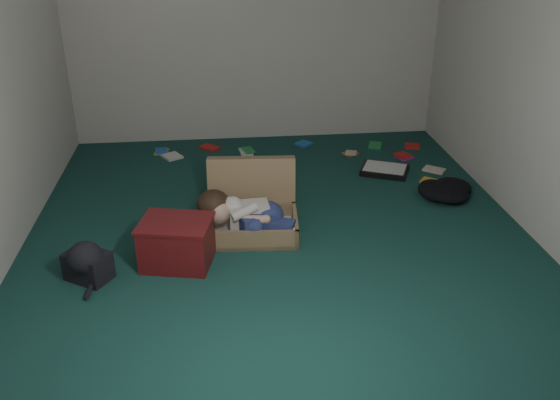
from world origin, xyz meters
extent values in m
plane|color=#153D37|center=(0.00, 0.00, 0.00)|extent=(4.50, 4.50, 0.00)
plane|color=silver|center=(0.00, 2.25, 1.30)|extent=(4.50, 0.00, 4.50)
plane|color=silver|center=(0.00, -2.25, 1.30)|extent=(4.50, 0.00, 4.50)
plane|color=silver|center=(2.00, 0.00, 1.30)|extent=(0.00, 4.50, 4.50)
cube|color=olive|center=(-0.21, -0.04, 0.08)|extent=(0.76, 0.57, 0.17)
cube|color=silver|center=(-0.21, -0.04, 0.04)|extent=(0.70, 0.50, 0.02)
cube|color=olive|center=(-0.19, 0.29, 0.26)|extent=(0.74, 0.28, 0.53)
cube|color=beige|center=(-0.24, -0.06, 0.18)|extent=(0.32, 0.20, 0.23)
sphere|color=tan|center=(-0.47, -0.07, 0.24)|extent=(0.20, 0.20, 0.20)
ellipsoid|color=black|center=(-0.51, -0.01, 0.27)|extent=(0.26, 0.27, 0.23)
ellipsoid|color=navy|center=(-0.08, -0.06, 0.18)|extent=(0.24, 0.27, 0.23)
cube|color=navy|center=(-0.17, -0.17, 0.17)|extent=(0.30, 0.21, 0.15)
cube|color=navy|center=(-0.02, -0.19, 0.14)|extent=(0.28, 0.21, 0.11)
sphere|color=white|center=(0.08, -0.17, 0.12)|extent=(0.11, 0.11, 0.11)
sphere|color=white|center=(0.08, -0.24, 0.11)|extent=(0.10, 0.10, 0.10)
cylinder|color=tan|center=(-0.20, -0.20, 0.22)|extent=(0.19, 0.08, 0.07)
cube|color=#591214|center=(-0.78, -0.41, 0.16)|extent=(0.55, 0.47, 0.32)
cube|color=#591214|center=(-0.78, -0.41, 0.33)|extent=(0.58, 0.50, 0.02)
cube|color=black|center=(1.18, 1.07, 0.03)|extent=(0.54, 0.49, 0.06)
cube|color=white|center=(1.18, 1.07, 0.06)|extent=(0.48, 0.43, 0.01)
cube|color=gold|center=(-1.06, 1.88, 0.01)|extent=(0.18, 0.13, 0.02)
cube|color=red|center=(-0.54, 1.94, 0.01)|extent=(0.22, 0.21, 0.02)
cube|color=silver|center=(-0.16, 1.77, 0.01)|extent=(0.18, 0.21, 0.02)
cube|color=blue|center=(0.50, 1.94, 0.01)|extent=(0.19, 0.22, 0.02)
cube|color=#CE6218|center=(0.96, 1.61, 0.01)|extent=(0.22, 0.21, 0.02)
cube|color=#258741|center=(1.28, 1.81, 0.01)|extent=(0.19, 0.15, 0.02)
cube|color=#A22872|center=(1.50, 1.44, 0.01)|extent=(0.22, 0.22, 0.02)
cube|color=beige|center=(1.69, 1.06, 0.01)|extent=(0.17, 0.20, 0.02)
cube|color=gold|center=(1.55, 0.79, 0.01)|extent=(0.20, 0.22, 0.02)
cube|color=red|center=(1.68, 1.73, 0.01)|extent=(0.22, 0.20, 0.02)
cube|color=silver|center=(-0.94, 1.72, 0.01)|extent=(0.20, 0.16, 0.02)
camera|label=1|loc=(-0.45, -4.19, 2.32)|focal=38.00mm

